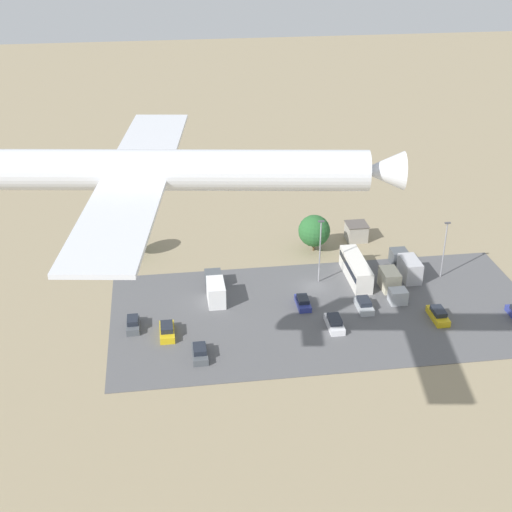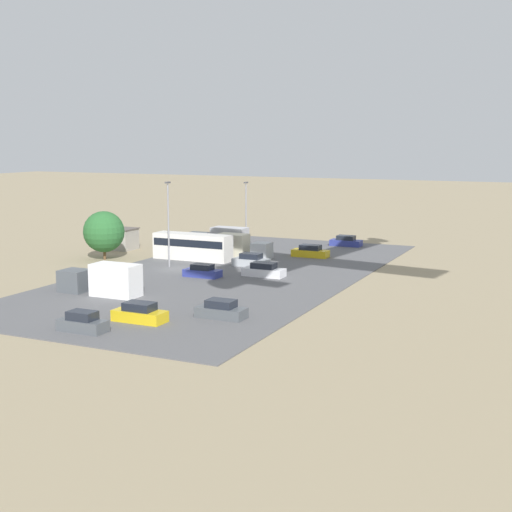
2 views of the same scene
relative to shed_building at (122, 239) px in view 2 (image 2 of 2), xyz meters
name	(u,v)px [view 2 (image 2 of 2)]	position (x,y,z in m)	size (l,w,h in m)	color
ground_plane	(176,270)	(10.38, 14.91, -1.50)	(400.00, 400.00, 0.00)	gray
parking_lot_surface	(230,274)	(10.38, 22.09, -1.46)	(60.10, 28.66, 0.08)	#565659
shed_building	(122,239)	(0.00, 0.00, 0.00)	(3.54, 3.64, 2.98)	#9E998E
bus	(193,246)	(3.72, 13.39, 0.36)	(2.63, 10.26, 3.30)	silver
parked_car_0	(202,271)	(13.24, 20.10, -0.83)	(1.77, 4.15, 1.42)	navy
parked_car_1	(310,252)	(-4.61, 26.15, -0.76)	(1.88, 4.73, 1.59)	gold
parked_car_2	(251,261)	(4.83, 22.09, -0.77)	(1.94, 4.37, 1.56)	#ADB2B7
parked_car_3	(83,323)	(37.22, 22.64, -0.73)	(1.73, 4.01, 1.65)	#4C5156
parked_car_4	(221,310)	(28.71, 30.56, -0.76)	(1.92, 4.30, 1.57)	#4C5156
parked_car_5	(140,314)	(32.69, 24.97, -0.74)	(1.95, 4.54, 1.63)	gold
parked_car_6	(346,242)	(-15.83, 27.37, -0.79)	(1.97, 4.41, 1.50)	navy
parked_car_7	(264,270)	(10.09, 26.14, -0.77)	(1.95, 4.70, 1.55)	silver
parked_truck_0	(104,280)	(25.42, 15.90, 0.02)	(2.45, 8.65, 3.15)	#4C5156
parked_truck_1	(220,240)	(-4.43, 13.06, 0.08)	(2.54, 8.78, 3.27)	#4C5156
parked_truck_2	(241,247)	(-0.46, 18.15, -0.05)	(2.45, 7.15, 2.98)	#ADB2B7
tree_apron_mid	(104,232)	(8.00, 2.94, 2.09)	(5.22, 5.22, 6.20)	brown
light_pole_lot_centre	(246,211)	(-9.49, 14.55, 3.60)	(0.90, 0.28, 9.17)	gray
light_pole_lot_edge	(168,221)	(9.47, 13.47, 4.10)	(0.90, 0.28, 10.15)	gray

